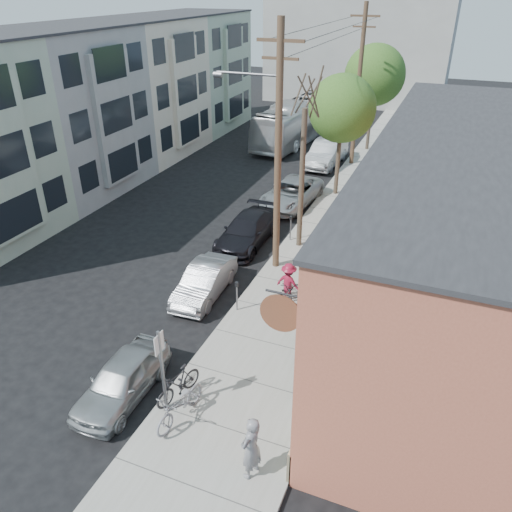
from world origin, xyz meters
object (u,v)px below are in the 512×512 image
at_px(cyclist, 289,283).
at_px(car_2, 247,231).
at_px(tree_leafy_mid, 342,109).
at_px(parked_bike_b, 180,405).
at_px(tree_leafy_far, 375,75).
at_px(car_3, 291,193).
at_px(utility_pole_near, 277,149).
at_px(parked_bike_a, 178,384).
at_px(car_0, 122,379).
at_px(bus, 297,121).
at_px(parking_meter_near, 237,291).
at_px(patio_chair_b, 308,389).
at_px(tree_bare, 302,181).
at_px(patio_chair_a, 314,373).
at_px(patron_grey, 251,448).
at_px(parking_meter_far, 291,224).
at_px(sign_post, 162,364).
at_px(car_4, 326,153).
at_px(car_1, 205,281).
at_px(patron_green, 318,329).

height_order(cyclist, car_2, cyclist).
xyz_separation_m(tree_leafy_mid, parked_bike_b, (0.16, -18.72, -4.39)).
bearing_deg(cyclist, tree_leafy_far, -73.46).
xyz_separation_m(tree_leafy_far, car_3, (-2.00, -11.96, -4.70)).
height_order(utility_pole_near, tree_leafy_far, utility_pole_near).
bearing_deg(parked_bike_a, car_0, -148.65).
xyz_separation_m(car_3, bus, (-3.71, 12.45, 0.87)).
bearing_deg(bus, parked_bike_b, -72.76).
relative_size(parking_meter_near, car_3, 0.25).
bearing_deg(patio_chair_b, tree_bare, 109.00).
relative_size(patio_chair_a, car_2, 0.19).
height_order(tree_bare, bus, tree_bare).
bearing_deg(patron_grey, car_0, -90.07).
bearing_deg(tree_leafy_far, tree_bare, -90.00).
bearing_deg(parked_bike_b, bus, 109.99).
xyz_separation_m(tree_bare, parked_bike_b, (0.16, -11.59, -2.68)).
distance_m(parking_meter_far, patio_chair_b, 10.64).
distance_m(parking_meter_near, car_0, 5.49).
xyz_separation_m(utility_pole_near, tree_leafy_mid, (0.41, 9.39, -0.33)).
bearing_deg(patio_chair_b, patio_chair_a, 91.53).
bearing_deg(car_0, parked_bike_a, 13.70).
bearing_deg(sign_post, bus, 100.39).
bearing_deg(tree_bare, cyclist, -77.28).
bearing_deg(parking_meter_far, car_2, -155.11).
xyz_separation_m(car_3, car_4, (0.00, 7.55, 0.14)).
distance_m(tree_bare, parked_bike_b, 11.90).
bearing_deg(car_2, patio_chair_b, -57.97).
bearing_deg(car_1, car_2, 89.61).
distance_m(parking_meter_far, car_4, 12.13).
relative_size(parking_meter_near, car_2, 0.26).
bearing_deg(tree_leafy_far, patio_chair_a, -82.68).
xyz_separation_m(patron_grey, cyclist, (-1.66, 7.82, -0.12)).
bearing_deg(car_4, patron_green, -73.39).
relative_size(patio_chair_b, cyclist, 0.53).
xyz_separation_m(parking_meter_near, patron_grey, (3.28, -6.50, 0.12)).
xyz_separation_m(patron_green, parked_bike_a, (-3.25, -3.68, -0.38)).
height_order(tree_bare, car_2, tree_bare).
height_order(parking_meter_far, car_3, car_3).
bearing_deg(car_0, patio_chair_a, 24.20).
bearing_deg(car_1, parked_bike_b, -71.53).
height_order(patio_chair_b, parked_bike_b, parked_bike_b).
distance_m(patron_green, car_0, 6.45).
relative_size(parking_meter_near, patron_grey, 0.65).
xyz_separation_m(car_2, car_4, (0.47, 12.93, 0.15)).
distance_m(parking_meter_far, parked_bike_b, 11.96).
bearing_deg(tree_leafy_far, parking_meter_near, -91.38).
relative_size(car_2, bus, 0.42).
height_order(parking_meter_near, tree_leafy_mid, tree_leafy_mid).
xyz_separation_m(parking_meter_far, tree_bare, (0.55, -0.34, 2.37)).
xyz_separation_m(patio_chair_b, car_1, (-5.57, 4.19, 0.05)).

